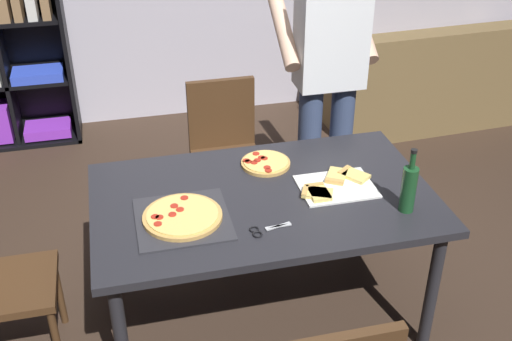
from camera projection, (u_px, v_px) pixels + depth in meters
ground_plane at (263, 312)px, 3.39m from camera, size 12.00×12.00×0.00m
dining_table at (263, 208)px, 3.04m from camera, size 1.62×0.98×0.75m
chair_far_side at (225, 144)px, 3.94m from camera, size 0.42×0.42×0.90m
couch at (426, 84)px, 5.27m from camera, size 1.74×0.94×0.85m
person_serving_pizza at (328, 76)px, 3.62m from camera, size 0.55×0.54×1.75m
pepperoni_pizza_on_tray at (182, 217)px, 2.82m from camera, size 0.42×0.42×0.04m
pizza_slices_on_towel at (333, 185)px, 3.05m from camera, size 0.39×0.30×0.03m
wine_bottle at (409, 188)px, 2.83m from camera, size 0.07×0.07×0.32m
kitchen_scissors at (264, 230)px, 2.75m from camera, size 0.20×0.09×0.01m
second_pizza_plain at (265, 163)px, 3.24m from camera, size 0.25×0.25×0.03m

